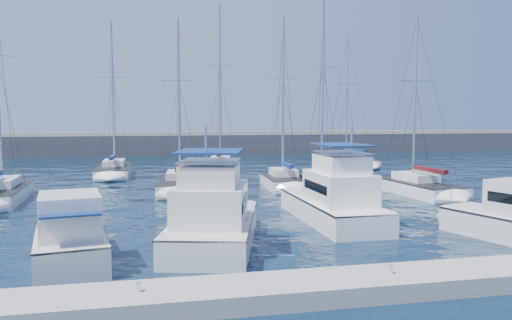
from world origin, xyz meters
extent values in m
plane|color=black|center=(0.00, 0.00, 0.00)|extent=(220.00, 220.00, 0.00)
cube|color=#424244|center=(0.00, 52.00, 1.00)|extent=(160.00, 6.00, 4.00)
cube|color=gray|center=(0.00, 52.00, 3.20)|extent=(160.00, 1.20, 0.50)
cube|color=gray|center=(0.00, -11.00, 0.30)|extent=(40.00, 2.20, 0.60)
cylinder|color=silver|center=(-8.00, -11.00, 0.72)|extent=(0.16, 0.16, 0.25)
cylinder|color=silver|center=(0.00, -11.00, 0.72)|extent=(0.16, 0.16, 0.25)
cube|color=silver|center=(-10.71, -5.24, 0.40)|extent=(3.48, 6.26, 1.60)
cube|color=#262628|center=(-10.71, -5.24, 1.15)|extent=(3.53, 6.27, 0.08)
cube|color=silver|center=(-10.59, -5.95, 2.00)|extent=(2.58, 3.06, 1.60)
cube|color=black|center=(-10.59, -5.95, 2.08)|extent=(2.53, 2.53, 0.45)
cube|color=navy|center=(-10.41, -7.02, 2.30)|extent=(2.30, 2.12, 0.07)
cube|color=silver|center=(-4.81, -3.63, 0.40)|extent=(5.45, 9.15, 1.60)
cube|color=#262628|center=(-4.81, -3.63, 1.15)|extent=(5.52, 9.17, 0.08)
cube|color=silver|center=(-5.07, -4.64, 2.00)|extent=(3.79, 4.57, 1.60)
cube|color=black|center=(-5.07, -4.64, 2.08)|extent=(3.65, 3.82, 0.45)
cube|color=silver|center=(-5.13, -4.84, 3.25)|extent=(2.93, 3.28, 0.90)
cube|color=navy|center=(-5.13, -4.84, 4.25)|extent=(3.31, 3.73, 0.08)
cube|color=white|center=(2.12, 0.00, 0.40)|extent=(3.18, 9.36, 1.60)
cube|color=#262628|center=(2.12, 0.00, 1.15)|extent=(3.24, 9.36, 0.08)
cube|color=white|center=(2.13, -1.14, 2.00)|extent=(2.68, 4.34, 1.60)
cube|color=black|center=(2.13, -1.14, 2.08)|extent=(2.73, 3.48, 0.45)
cube|color=white|center=(2.13, -1.34, 3.25)|extent=(2.15, 3.04, 0.90)
cube|color=navy|center=(2.13, -1.34, 4.25)|extent=(2.41, 3.47, 0.08)
cube|color=silver|center=(8.64, -5.71, 0.40)|extent=(3.89, 6.28, 1.60)
cube|color=#262628|center=(8.64, -5.71, 1.15)|extent=(3.93, 6.30, 0.08)
cube|color=white|center=(-17.50, 10.58, 0.30)|extent=(3.47, 8.77, 1.30)
cube|color=white|center=(-17.53, 11.12, 1.25)|extent=(2.16, 3.87, 0.55)
cube|color=silver|center=(-5.35, 12.56, 0.30)|extent=(3.78, 7.76, 1.30)
cube|color=#262628|center=(-5.35, 12.56, 0.93)|extent=(3.84, 7.77, 0.06)
cube|color=silver|center=(-5.30, 13.02, 1.25)|extent=(2.29, 3.46, 0.55)
cylinder|color=silver|center=(-5.27, 13.30, 7.31)|extent=(0.18, 0.18, 11.72)
cylinder|color=silver|center=(-5.47, 11.44, 1.80)|extent=(0.52, 3.73, 0.12)
cube|color=#490E12|center=(-5.48, 11.34, 1.95)|extent=(0.71, 3.39, 0.28)
cube|color=white|center=(3.00, 12.78, 0.30)|extent=(3.24, 6.64, 1.30)
cube|color=#262628|center=(3.00, 12.78, 0.93)|extent=(3.30, 6.64, 0.06)
cube|color=white|center=(3.02, 13.18, 1.25)|extent=(2.03, 2.94, 0.55)
cylinder|color=silver|center=(3.03, 13.43, 7.54)|extent=(0.18, 0.18, 12.18)
cylinder|color=silver|center=(2.94, 11.81, 1.80)|extent=(0.29, 3.25, 0.12)
cube|color=navy|center=(2.94, 11.71, 1.95)|extent=(0.50, 2.94, 0.28)
cube|color=silver|center=(5.12, 9.74, 0.30)|extent=(5.25, 9.21, 1.30)
cube|color=#262628|center=(5.12, 9.74, 0.93)|extent=(5.31, 9.23, 0.06)
cube|color=silver|center=(5.27, 10.27, 1.25)|extent=(2.93, 4.20, 0.55)
cylinder|color=silver|center=(5.35, 10.58, 8.13)|extent=(0.18, 0.18, 13.36)
cylinder|color=silver|center=(4.79, 8.48, 1.80)|extent=(1.24, 4.23, 0.12)
cube|color=navy|center=(4.76, 8.38, 1.95)|extent=(1.35, 3.87, 0.28)
cube|color=white|center=(11.81, 7.48, 0.30)|extent=(3.54, 8.09, 1.30)
cube|color=#262628|center=(11.81, 7.48, 0.93)|extent=(3.59, 8.10, 0.06)
cube|color=white|center=(11.78, 7.98, 1.25)|extent=(2.18, 3.58, 0.55)
cylinder|color=silver|center=(11.76, 8.27, 7.22)|extent=(0.18, 0.18, 11.54)
cylinder|color=silver|center=(11.90, 6.30, 1.80)|extent=(0.39, 3.95, 0.12)
cube|color=#490E12|center=(11.90, 6.20, 1.95)|extent=(0.59, 3.57, 0.28)
cube|color=white|center=(-10.94, 24.33, 0.30)|extent=(3.09, 8.66, 1.30)
cube|color=#262628|center=(-10.94, 24.33, 0.93)|extent=(3.15, 8.66, 0.06)
cube|color=white|center=(-10.93, 24.87, 1.25)|extent=(1.99, 3.79, 0.55)
cylinder|color=silver|center=(-10.93, 25.19, 8.20)|extent=(0.18, 0.18, 13.51)
cylinder|color=silver|center=(-10.95, 23.04, 1.80)|extent=(0.16, 4.31, 0.12)
cube|color=navy|center=(-10.95, 22.94, 1.95)|extent=(0.39, 3.88, 0.28)
cube|color=silver|center=(-0.32, 26.01, 0.30)|extent=(4.67, 8.83, 1.30)
cube|color=#262628|center=(-0.32, 26.01, 0.93)|extent=(4.73, 8.85, 0.06)
cube|color=silver|center=(-0.22, 26.53, 1.25)|extent=(2.69, 3.99, 0.55)
cylinder|color=silver|center=(-0.16, 26.84, 9.42)|extent=(0.18, 0.18, 15.95)
cylinder|color=silver|center=(-0.57, 24.78, 1.80)|extent=(0.93, 4.14, 0.12)
cube|color=#490E12|center=(-0.59, 24.68, 1.95)|extent=(1.07, 3.77, 0.28)
cube|color=white|center=(15.03, 27.99, 0.30)|extent=(4.56, 7.97, 1.30)
cube|color=#262628|center=(15.03, 27.99, 0.93)|extent=(4.62, 7.99, 0.06)
cube|color=white|center=(14.93, 28.44, 1.25)|extent=(2.62, 3.63, 0.55)
cylinder|color=silver|center=(14.87, 28.72, 8.15)|extent=(0.18, 0.18, 13.41)
cylinder|color=silver|center=(15.28, 26.89, 1.80)|extent=(0.93, 3.69, 0.12)
cube|color=navy|center=(15.30, 26.79, 1.95)|extent=(1.08, 3.37, 0.28)
camera|label=1|loc=(-7.65, -25.56, 5.66)|focal=35.00mm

